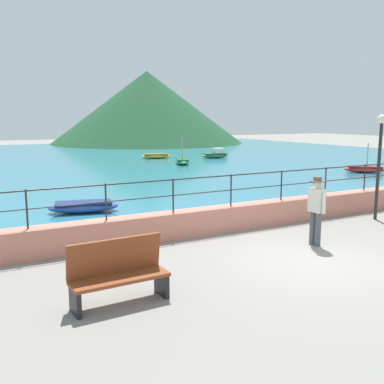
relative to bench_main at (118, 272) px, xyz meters
The scene contains 13 objects.
ground_plane 4.60m from the bench_main, ahead, with size 120.00×120.00×0.00m, color gray.
promenade_wall 5.64m from the bench_main, 36.00° to the left, with size 20.00×0.56×0.70m, color tan.
railing 5.69m from the bench_main, 36.00° to the left, with size 18.44×0.04×0.90m.
lake_water 26.36m from the bench_main, 80.03° to the left, with size 64.00×44.32×0.06m, color teal.
hill_main 48.46m from the bench_main, 66.12° to the left, with size 23.58×23.58×8.77m, color #1E4C2D.
bench_main is the anchor object (origin of this frame).
person_walking 5.62m from the bench_main, ahead, with size 0.38×0.57×1.75m.
lamp_post 9.69m from the bench_main, 13.12° to the left, with size 0.28×0.28×3.28m.
boat_0 27.47m from the bench_main, 54.54° to the left, with size 2.35×1.05×0.76m.
boat_1 7.53m from the bench_main, 79.14° to the left, with size 2.45×1.42×0.36m.
boat_2 26.87m from the bench_main, 64.30° to the left, with size 2.44×1.37×0.36m.
boat_6 21.19m from the bench_main, 29.09° to the left, with size 2.33×2.18×1.69m.
boat_7 22.61m from the bench_main, 59.50° to the left, with size 1.70×2.47×1.85m.
Camera 1 is at (-6.98, -7.13, 3.19)m, focal length 41.42 mm.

